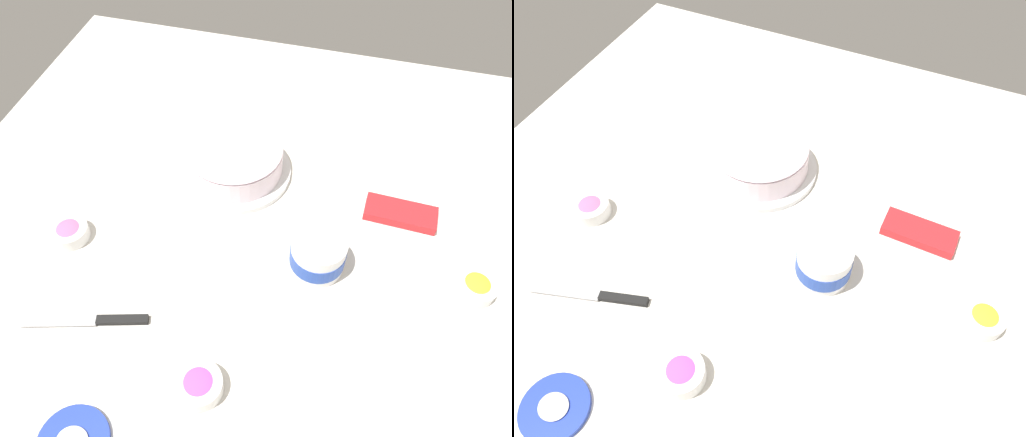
{
  "view_description": "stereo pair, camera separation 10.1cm",
  "coord_description": "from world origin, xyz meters",
  "views": [
    {
      "loc": [
        -0.11,
        0.52,
        0.84
      ],
      "look_at": [
        0.05,
        -0.08,
        0.04
      ],
      "focal_mm": 34.12,
      "sensor_mm": 36.0,
      "label": 1
    },
    {
      "loc": [
        -0.21,
        0.48,
        0.84
      ],
      "look_at": [
        0.05,
        -0.08,
        0.04
      ],
      "focal_mm": 34.12,
      "sensor_mm": 36.0,
      "label": 2
    }
  ],
  "objects": [
    {
      "name": "candy_box_lower",
      "position": [
        -0.25,
        -0.19,
        0.01
      ],
      "size": [
        0.16,
        0.07,
        0.02
      ],
      "primitive_type": "cube",
      "rotation": [
        0.0,
        0.0,
        -0.04
      ],
      "color": "red",
      "rests_on": "ground_plane"
    },
    {
      "name": "paper_napkin",
      "position": [
        -0.17,
        0.16,
        0.0
      ],
      "size": [
        0.19,
        0.19,
        0.01
      ],
      "primitive_type": "cube",
      "rotation": [
        0.0,
        0.0,
        0.31
      ],
      "color": "white",
      "rests_on": "ground_plane"
    },
    {
      "name": "frosted_cake",
      "position": [
        0.14,
        -0.23,
        0.04
      ],
      "size": [
        0.26,
        0.26,
        0.09
      ],
      "color": "white",
      "rests_on": "ground_plane"
    },
    {
      "name": "ground_plane",
      "position": [
        0.0,
        0.0,
        0.0
      ],
      "size": [
        1.54,
        1.54,
        0.0
      ],
      "primitive_type": "plane",
      "color": "silver"
    },
    {
      "name": "sprinkle_bowl_rainbow",
      "position": [
        0.05,
        0.28,
        0.02
      ],
      "size": [
        0.08,
        0.08,
        0.04
      ],
      "color": "white",
      "rests_on": "ground_plane"
    },
    {
      "name": "frosting_tub",
      "position": [
        -0.09,
        -0.02,
        0.04
      ],
      "size": [
        0.11,
        0.11,
        0.08
      ],
      "color": "white",
      "rests_on": "ground_plane"
    },
    {
      "name": "sprinkle_bowl_pink",
      "position": [
        0.42,
        0.04,
        0.02
      ],
      "size": [
        0.08,
        0.08,
        0.04
      ],
      "color": "white",
      "rests_on": "ground_plane"
    },
    {
      "name": "frosting_tub_lid",
      "position": [
        0.22,
        0.41,
        0.01
      ],
      "size": [
        0.12,
        0.12,
        0.02
      ],
      "color": "#233DAD",
      "rests_on": "ground_plane"
    },
    {
      "name": "sprinkle_bowl_yellow",
      "position": [
        -0.4,
        -0.04,
        0.02
      ],
      "size": [
        0.08,
        0.08,
        0.04
      ],
      "color": "white",
      "rests_on": "ground_plane"
    },
    {
      "name": "spreading_knife",
      "position": [
        0.28,
        0.21,
        0.01
      ],
      "size": [
        0.23,
        0.08,
        0.01
      ],
      "color": "silver",
      "rests_on": "ground_plane"
    }
  ]
}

